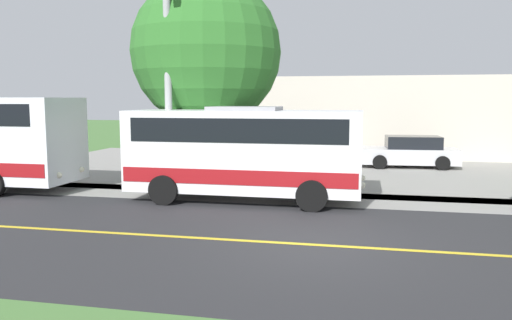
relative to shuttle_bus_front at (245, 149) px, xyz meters
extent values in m
plane|color=#477238|center=(4.57, 2.53, -1.61)|extent=(120.00, 120.00, 0.00)
cube|color=#28282B|center=(4.57, 2.53, -1.60)|extent=(8.00, 100.00, 0.01)
cube|color=gray|center=(-0.63, 2.53, -1.61)|extent=(2.40, 100.00, 0.01)
cube|color=gray|center=(-7.83, 5.53, -1.61)|extent=(14.00, 36.00, 0.01)
cube|color=gold|center=(4.57, 2.53, -1.60)|extent=(0.16, 100.00, 0.00)
cube|color=white|center=(0.00, 0.00, -0.03)|extent=(2.54, 7.14, 2.45)
cube|color=maroon|center=(0.00, 0.00, -0.71)|extent=(2.58, 7.00, 0.44)
cube|color=black|center=(0.00, 0.00, 0.65)|extent=(2.58, 6.42, 0.70)
cube|color=gray|center=(0.00, 0.00, 1.26)|extent=(1.53, 2.14, 0.12)
cylinder|color=black|center=(-1.27, 2.21, -1.16)|extent=(0.25, 0.90, 0.90)
cylinder|color=black|center=(1.27, 2.21, -1.16)|extent=(0.25, 0.90, 0.90)
cylinder|color=black|center=(-1.27, -2.21, -1.16)|extent=(0.25, 0.90, 0.90)
cylinder|color=black|center=(1.27, -2.21, -1.16)|extent=(0.25, 0.90, 0.90)
sphere|color=#F2EACC|center=(-0.70, 3.59, -0.91)|extent=(0.20, 0.20, 0.20)
sphere|color=#F2EACC|center=(0.70, 3.59, -0.91)|extent=(0.20, 0.20, 0.20)
cylinder|color=black|center=(-1.18, -8.10, -1.16)|extent=(0.25, 0.90, 0.90)
sphere|color=#F2EACC|center=(-0.63, -6.05, -0.91)|extent=(0.20, 0.20, 0.20)
sphere|color=#F2EACC|center=(0.72, -6.05, -0.91)|extent=(0.20, 0.20, 0.20)
cylinder|color=#9E9EA3|center=(-0.43, -2.67, 2.33)|extent=(0.24, 0.24, 7.87)
cube|color=silver|center=(-9.11, 5.68, -1.08)|extent=(2.05, 4.50, 0.70)
cube|color=black|center=(-9.12, 5.88, -0.44)|extent=(1.67, 2.50, 0.57)
cylinder|color=black|center=(-8.13, 4.37, -1.29)|extent=(0.26, 0.65, 0.64)
cylinder|color=black|center=(-9.93, 4.26, -1.29)|extent=(0.26, 0.65, 0.64)
cylinder|color=black|center=(-8.29, 7.09, -1.29)|extent=(0.26, 0.65, 0.64)
cylinder|color=black|center=(-10.08, 6.99, -1.29)|extent=(0.26, 0.65, 0.64)
cylinder|color=brown|center=(-2.83, -2.11, -0.20)|extent=(0.36, 0.36, 2.81)
sphere|color=#2D6B28|center=(-2.83, -2.11, 3.27)|extent=(5.50, 5.50, 5.50)
cube|color=beige|center=(-16.83, 8.09, 0.57)|extent=(10.00, 20.78, 4.36)
camera|label=1|loc=(15.28, 3.56, 1.54)|focal=35.51mm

